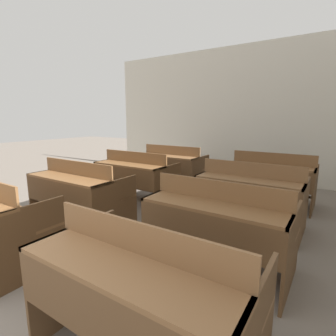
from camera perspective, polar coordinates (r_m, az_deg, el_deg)
The scene contains 8 objects.
wall_back at distance 6.76m, azimuth 14.21°, elevation 11.29°, with size 7.02×0.06×3.18m.
bench_front_right at distance 1.74m, azimuth -5.78°, elevation -24.77°, with size 1.35×0.79×0.92m.
bench_second_left at distance 3.89m, azimuth -18.81°, elevation -4.80°, with size 1.35×0.79×0.92m.
bench_second_right at distance 2.65m, azimuth 10.87°, elevation -11.72°, with size 1.35×0.79×0.92m.
bench_third_left at distance 4.70m, azimuth -7.13°, elevation -1.63°, with size 1.35×0.79×0.92m.
bench_third_right at distance 3.74m, azimuth 17.42°, elevation -5.33°, with size 1.35×0.79×0.92m.
bench_back_left at distance 5.65m, azimuth 0.82°, elevation 0.57°, with size 1.35×0.79×0.92m.
bench_back_right at distance 4.87m, azimuth 21.63°, elevation -1.89°, with size 1.35×0.79×0.92m.
Camera 1 is at (2.21, 0.26, 1.50)m, focal length 28.00 mm.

